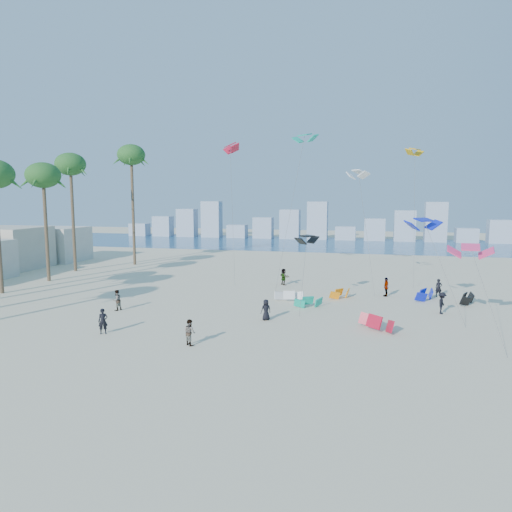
# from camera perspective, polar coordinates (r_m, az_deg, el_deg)

# --- Properties ---
(ground) EXTENTS (220.00, 220.00, 0.00)m
(ground) POSITION_cam_1_polar(r_m,az_deg,el_deg) (27.45, -14.35, -13.38)
(ground) COLOR beige
(ground) RESTS_ON ground
(ocean) EXTENTS (220.00, 220.00, 0.00)m
(ocean) POSITION_cam_1_polar(r_m,az_deg,el_deg) (95.91, 6.01, 1.52)
(ocean) COLOR navy
(ocean) RESTS_ON ground
(kitesurfer_near) EXTENTS (0.78, 0.69, 1.79)m
(kitesurfer_near) POSITION_cam_1_polar(r_m,az_deg,el_deg) (34.74, -18.14, -7.56)
(kitesurfer_near) COLOR black
(kitesurfer_near) RESTS_ON ground
(kitesurfer_mid) EXTENTS (1.05, 1.01, 1.70)m
(kitesurfer_mid) POSITION_cam_1_polar(r_m,az_deg,el_deg) (30.96, -8.08, -9.16)
(kitesurfer_mid) COLOR gray
(kitesurfer_mid) RESTS_ON ground
(kitesurfers_far) EXTENTS (28.02, 15.96, 1.84)m
(kitesurfers_far) POSITION_cam_1_polar(r_m,az_deg,el_deg) (43.50, 7.47, -4.30)
(kitesurfers_far) COLOR black
(kitesurfers_far) RESTS_ON ground
(grounded_kites) EXTENTS (18.00, 14.71, 1.03)m
(grounded_kites) POSITION_cam_1_polar(r_m,az_deg,el_deg) (41.95, 14.09, -5.50)
(grounded_kites) COLOR #0DA082
(grounded_kites) RESTS_ON ground
(flying_kites) EXTENTS (34.63, 27.45, 16.44)m
(flying_kites) POSITION_cam_1_polar(r_m,az_deg,el_deg) (45.83, 12.54, 9.06)
(flying_kites) COLOR black
(flying_kites) RESTS_ON ground
(palm_row) EXTENTS (8.49, 44.80, 16.66)m
(palm_row) POSITION_cam_1_polar(r_m,az_deg,el_deg) (52.00, -28.58, 9.28)
(palm_row) COLOR brown
(palm_row) RESTS_ON ground
(distant_skyline) EXTENTS (85.00, 3.00, 8.40)m
(distant_skyline) POSITION_cam_1_polar(r_m,az_deg,el_deg) (105.70, 6.09, 3.73)
(distant_skyline) COLOR #9EADBF
(distant_skyline) RESTS_ON ground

